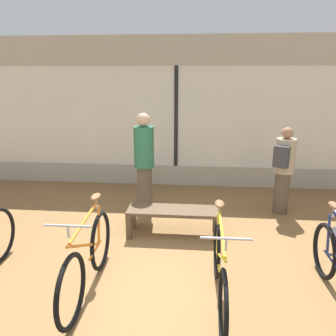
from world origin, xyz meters
The scene contains 7 objects.
ground_plane centered at (0.00, 0.00, 0.00)m, with size 24.00×24.00×0.00m, color olive.
shop_back_wall centered at (0.00, 3.77, 1.64)m, with size 12.00×0.08×3.20m.
bicycle_left centered at (-0.74, -0.13, 0.41)m, with size 0.46×1.76×1.05m.
bicycle_right centered at (0.74, -0.19, 0.40)m, with size 0.46×1.75×1.03m.
display_bench centered at (0.12, 1.32, 0.36)m, with size 1.40×0.44×0.43m.
customer_near_rack centered at (-0.44, 2.08, 0.96)m, with size 0.41×0.41×1.81m.
customer_by_window centered at (1.98, 2.35, 0.84)m, with size 0.49×0.56×1.56m.
Camera 1 is at (0.46, -3.31, 2.41)m, focal length 35.00 mm.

